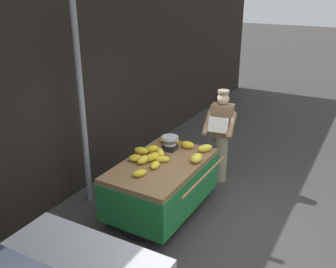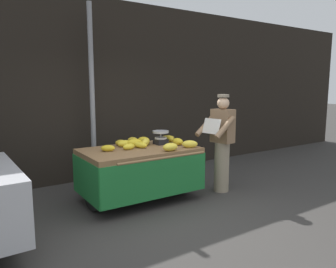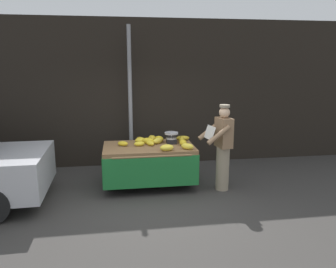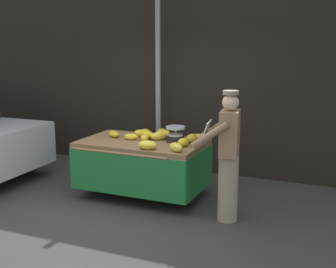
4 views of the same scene
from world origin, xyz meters
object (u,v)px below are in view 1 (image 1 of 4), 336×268
object	(u,v)px
banana_bunch_9	(140,173)
banana_bunch_3	(173,141)
banana_bunch_11	(136,158)
banana_bunch_1	(188,145)
banana_bunch_0	(166,138)
banana_bunch_6	(160,152)
weighing_scale	(170,143)
banana_bunch_10	(155,165)
banana_bunch_2	(205,148)
banana_bunch_5	(162,159)
banana_bunch_7	(153,149)
banana_bunch_12	(143,160)
banana_bunch_4	(152,157)
banana_cart	(162,176)
banana_bunch_8	(141,151)
street_pole	(82,106)
banana_bunch_13	(196,158)
vendor_person	(221,136)

from	to	relation	value
banana_bunch_9	banana_bunch_3	bearing A→B (deg)	6.44
banana_bunch_11	banana_bunch_1	bearing A→B (deg)	-29.77
banana_bunch_0	banana_bunch_6	bearing A→B (deg)	-159.12
weighing_scale	banana_bunch_10	xyz separation A→B (m)	(-0.67, -0.12, -0.07)
banana_bunch_2	banana_bunch_6	distance (m)	0.75
banana_bunch_0	banana_bunch_5	bearing A→B (deg)	-154.92
banana_bunch_7	banana_bunch_10	xyz separation A→B (m)	(-0.44, -0.30, -0.02)
banana_bunch_12	banana_bunch_0	bearing A→B (deg)	7.88
banana_bunch_4	banana_bunch_5	xyz separation A→B (m)	(0.03, -0.14, -0.02)
banana_cart	banana_bunch_3	bearing A→B (deg)	15.40
banana_bunch_12	banana_bunch_11	bearing A→B (deg)	91.26
weighing_scale	banana_bunch_10	world-z (taller)	weighing_scale
banana_bunch_10	banana_bunch_12	xyz separation A→B (m)	(0.05, 0.24, 0.01)
banana_bunch_5	banana_bunch_4	bearing A→B (deg)	102.95
banana_bunch_1	banana_bunch_10	distance (m)	0.88
banana_bunch_4	banana_bunch_8	distance (m)	0.31
banana_bunch_2	banana_bunch_4	bearing A→B (deg)	141.61
street_pole	banana_bunch_10	distance (m)	1.45
banana_bunch_13	vendor_person	size ratio (longest dim) A/B	0.15
banana_bunch_13	banana_bunch_0	bearing A→B (deg)	59.73
banana_cart	banana_bunch_5	world-z (taller)	banana_bunch_5
vendor_person	banana_bunch_4	bearing A→B (deg)	158.87
vendor_person	banana_bunch_11	bearing A→B (deg)	153.75
street_pole	banana_bunch_4	bearing A→B (deg)	-74.48
banana_bunch_4	banana_bunch_5	world-z (taller)	banana_bunch_4
weighing_scale	banana_bunch_6	xyz separation A→B (m)	(-0.28, 0.02, -0.06)
banana_bunch_5	banana_bunch_1	bearing A→B (deg)	-9.54
banana_bunch_5	banana_bunch_13	xyz separation A→B (m)	(0.27, -0.46, 0.01)
banana_bunch_1	vendor_person	size ratio (longest dim) A/B	0.13
banana_bunch_3	banana_bunch_1	bearing A→B (deg)	-94.08
banana_cart	banana_bunch_11	distance (m)	0.49
banana_bunch_7	banana_bunch_12	size ratio (longest dim) A/B	0.88
banana_bunch_8	banana_bunch_10	distance (m)	0.54
banana_bunch_1	banana_bunch_5	distance (m)	0.67
banana_bunch_11	banana_bunch_0	bearing A→B (deg)	-0.98
street_pole	banana_bunch_0	world-z (taller)	street_pole
street_pole	banana_bunch_2	world-z (taller)	street_pole
banana_bunch_0	banana_bunch_5	size ratio (longest dim) A/B	1.15
banana_bunch_1	banana_bunch_5	bearing A→B (deg)	170.46
banana_bunch_0	banana_bunch_10	distance (m)	1.03
banana_bunch_0	banana_bunch_10	bearing A→B (deg)	-159.28
banana_bunch_4	banana_bunch_12	xyz separation A→B (m)	(-0.13, 0.08, -0.01)
banana_bunch_6	banana_bunch_13	size ratio (longest dim) A/B	0.99
banana_bunch_10	banana_bunch_13	distance (m)	0.66
street_pole	banana_cart	world-z (taller)	street_pole
banana_bunch_4	banana_bunch_11	xyz separation A→B (m)	(-0.14, 0.22, -0.01)
banana_bunch_2	banana_bunch_12	distance (m)	1.06
banana_bunch_10	vendor_person	distance (m)	1.65
banana_bunch_4	banana_bunch_8	size ratio (longest dim) A/B	1.12
banana_bunch_4	banana_cart	bearing A→B (deg)	-88.97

